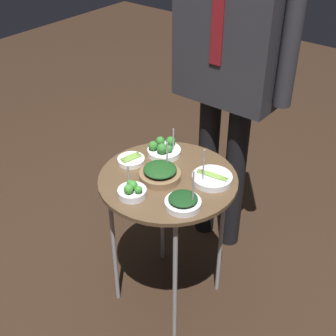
{
  "coord_description": "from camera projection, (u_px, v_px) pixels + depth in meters",
  "views": [
    {
      "loc": [
        1.0,
        -1.27,
        1.87
      ],
      "look_at": [
        0.0,
        0.0,
        0.77
      ],
      "focal_mm": 50.0,
      "sensor_mm": 36.0,
      "label": 1
    }
  ],
  "objects": [
    {
      "name": "bowl_asparagus_front_right",
      "position": [
        212.0,
        178.0,
        1.96
      ],
      "size": [
        0.17,
        0.17,
        0.17
      ],
      "color": "silver",
      "rests_on": "serving_cart"
    },
    {
      "name": "serving_cart",
      "position": [
        168.0,
        190.0,
        2.02
      ],
      "size": [
        0.6,
        0.6,
        0.72
      ],
      "color": "brown",
      "rests_on": "ground_plane"
    },
    {
      "name": "bowl_broccoli_center",
      "position": [
        132.0,
        191.0,
        1.87
      ],
      "size": [
        0.12,
        0.12,
        0.12
      ],
      "color": "silver",
      "rests_on": "serving_cart"
    },
    {
      "name": "ground_plane",
      "position": [
        168.0,
        292.0,
        2.39
      ],
      "size": [
        8.0,
        8.0,
        0.0
      ],
      "primitive_type": "plane",
      "color": "black"
    },
    {
      "name": "bowl_broccoli_front_left",
      "position": [
        164.0,
        149.0,
        2.13
      ],
      "size": [
        0.15,
        0.15,
        0.13
      ],
      "color": "white",
      "rests_on": "serving_cart"
    },
    {
      "name": "bowl_asparagus_mid_left",
      "position": [
        131.0,
        160.0,
        2.08
      ],
      "size": [
        0.12,
        0.12,
        0.03
      ],
      "color": "silver",
      "rests_on": "serving_cart"
    },
    {
      "name": "bowl_spinach_mid_right",
      "position": [
        160.0,
        173.0,
        1.96
      ],
      "size": [
        0.18,
        0.18,
        0.16
      ],
      "color": "brown",
      "rests_on": "serving_cart"
    },
    {
      "name": "bowl_spinach_far_rim",
      "position": [
        183.0,
        202.0,
        1.81
      ],
      "size": [
        0.14,
        0.14,
        0.18
      ],
      "color": "silver",
      "rests_on": "serving_cart"
    },
    {
      "name": "waiter_figure",
      "position": [
        230.0,
        49.0,
        2.13
      ],
      "size": [
        0.65,
        0.24,
        1.77
      ],
      "color": "black",
      "rests_on": "ground_plane"
    }
  ]
}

